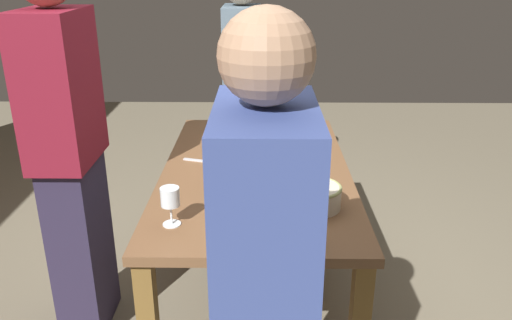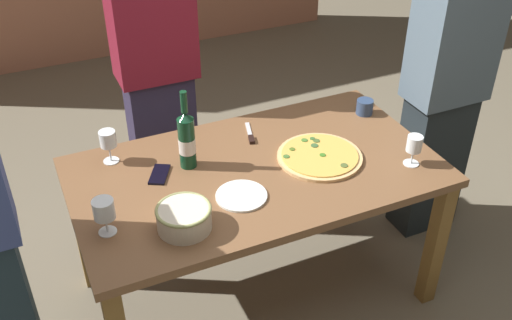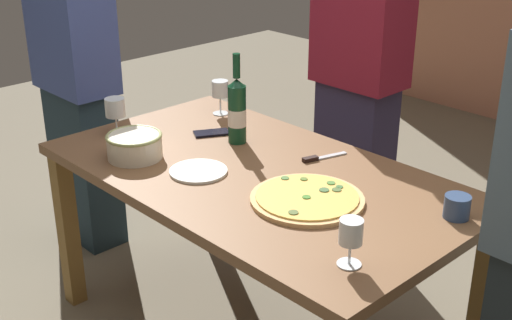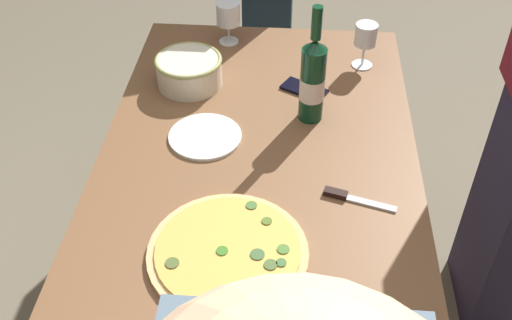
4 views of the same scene
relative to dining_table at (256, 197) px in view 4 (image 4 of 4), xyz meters
The scene contains 9 objects.
dining_table is the anchor object (origin of this frame).
pizza 0.31m from the dining_table, ahead, with size 0.38×0.38×0.02m.
serving_bowl 0.50m from the dining_table, 148.95° to the right, with size 0.21×0.21×0.10m.
wine_bottle 0.38m from the dining_table, 151.15° to the left, with size 0.07×0.07×0.37m.
wine_glass_by_bottle 0.73m from the dining_table, 167.58° to the right, with size 0.08×0.08×0.15m.
wine_glass_far_left 0.68m from the dining_table, 150.72° to the left, with size 0.07×0.07×0.15m.
side_plate 0.23m from the dining_table, 130.79° to the right, with size 0.21×0.21×0.01m, color white.
cell_phone 0.43m from the dining_table, 162.81° to the left, with size 0.07×0.14×0.01m, color black.
pizza_knife 0.28m from the dining_table, 71.55° to the left, with size 0.07×0.19×0.02m.
Camera 4 is at (1.21, 0.09, 1.86)m, focal length 42.50 mm.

